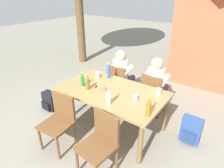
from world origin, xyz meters
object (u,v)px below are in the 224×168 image
(chair_far_left, at_px, (119,81))
(bottle_amber, at_px, (149,107))
(person_in_white_shirt, at_px, (157,82))
(cup_white, at_px, (135,98))
(chair_near_left, at_px, (60,119))
(table_knife, at_px, (97,85))
(cup_terracotta, at_px, (105,89))
(bottle_green, at_px, (82,80))
(bottle_blue, at_px, (108,71))
(person_in_plaid_shirt, at_px, (122,73))
(bottle_olive, at_px, (88,83))
(cup_glass, at_px, (158,91))
(bottle_clear, at_px, (109,97))
(backpack_by_near_side, at_px, (50,101))
(chair_far_right, at_px, (153,92))
(chair_near_right, at_px, (101,141))
(backpack_by_far_side, at_px, (191,131))
(dining_table, at_px, (112,94))

(chair_far_left, relative_size, bottle_amber, 2.95)
(person_in_white_shirt, relative_size, cup_white, 11.35)
(chair_near_left, relative_size, table_knife, 3.77)
(cup_white, bearing_deg, chair_far_left, 134.70)
(person_in_white_shirt, distance_m, cup_terracotta, 1.16)
(bottle_green, bearing_deg, chair_far_left, 82.89)
(chair_far_left, bearing_deg, cup_terracotta, -70.75)
(bottle_blue, bearing_deg, person_in_plaid_shirt, 95.22)
(person_in_white_shirt, height_order, bottle_olive, person_in_white_shirt)
(cup_glass, height_order, table_knife, cup_glass)
(cup_terracotta, bearing_deg, table_knife, 156.72)
(bottle_clear, distance_m, backpack_by_near_side, 1.76)
(bottle_green, distance_m, bottle_clear, 0.77)
(person_in_plaid_shirt, height_order, cup_white, person_in_plaid_shirt)
(chair_far_right, xyz_separation_m, cup_white, (0.08, -0.89, 0.32))
(chair_near_right, xyz_separation_m, bottle_amber, (0.40, 0.54, 0.40))
(bottle_olive, relative_size, cup_glass, 3.01)
(chair_near_left, xyz_separation_m, bottle_olive, (0.05, 0.62, 0.39))
(cup_terracotta, xyz_separation_m, backpack_by_near_side, (-1.32, -0.18, -0.63))
(person_in_white_shirt, distance_m, bottle_amber, 1.31)
(person_in_plaid_shirt, distance_m, cup_glass, 1.24)
(bottle_clear, bearing_deg, cup_white, 49.65)
(chair_near_right, xyz_separation_m, cup_glass, (0.27, 1.17, 0.32))
(cup_white, height_order, backpack_by_far_side, cup_white)
(chair_far_left, height_order, person_in_white_shirt, person_in_white_shirt)
(bottle_blue, relative_size, cup_terracotta, 3.14)
(person_in_plaid_shirt, distance_m, backpack_by_far_side, 1.80)
(bottle_clear, bearing_deg, bottle_olive, 162.81)
(chair_far_left, bearing_deg, person_in_white_shirt, 7.80)
(bottle_amber, height_order, backpack_by_near_side, bottle_amber)
(person_in_white_shirt, bearing_deg, chair_far_left, -172.20)
(chair_far_right, xyz_separation_m, chair_near_left, (-0.81, -1.65, 0.00))
(person_in_plaid_shirt, bearing_deg, bottle_olive, -87.92)
(chair_near_left, height_order, person_in_white_shirt, person_in_white_shirt)
(person_in_plaid_shirt, bearing_deg, cup_glass, -28.49)
(bottle_blue, height_order, bottle_olive, bottle_blue)
(chair_far_right, relative_size, bottle_clear, 2.91)
(cup_terracotta, distance_m, cup_white, 0.55)
(dining_table, bearing_deg, bottle_amber, -19.49)
(person_in_white_shirt, distance_m, bottle_clear, 1.35)
(person_in_plaid_shirt, height_order, bottle_green, person_in_plaid_shirt)
(bottle_blue, bearing_deg, bottle_clear, -53.10)
(bottle_clear, bearing_deg, bottle_blue, 126.90)
(chair_far_right, xyz_separation_m, chair_far_left, (-0.80, 0.00, 0.00))
(person_in_white_shirt, bearing_deg, dining_table, -113.20)
(chair_far_left, bearing_deg, chair_far_right, -0.00)
(bottle_olive, bearing_deg, cup_terracotta, 17.93)
(cup_white, height_order, table_knife, cup_white)
(person_in_white_shirt, height_order, person_in_plaid_shirt, same)
(chair_near_left, bearing_deg, cup_terracotta, 64.88)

